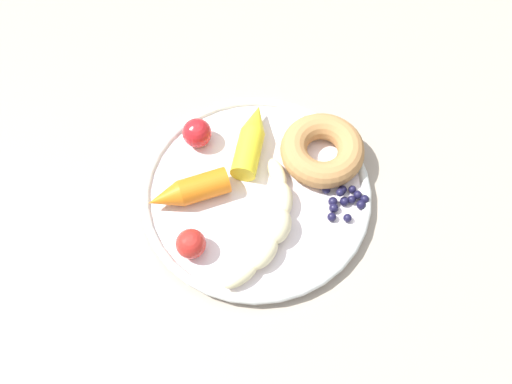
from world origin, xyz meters
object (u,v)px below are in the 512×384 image
Objects in this scene: plate at (256,193)px; carrot_yellow at (251,140)px; dining_table at (303,234)px; tomato_mid at (197,133)px; blueberry_pile at (344,199)px; carrot_orange at (188,191)px; donut at (322,150)px; banana at (271,225)px; tomato_near at (191,244)px.

plate is 2.93× the size of carrot_yellow.
dining_table is 29.29× the size of tomato_mid.
blueberry_pile is 1.58× the size of tomato_mid.
dining_table is at bearing -125.65° from carrot_orange.
tomato_mid is (0.11, 0.12, 0.00)m from donut.
carrot_yellow is at bearing 21.43° from blueberry_pile.
blueberry_pile is at bearing -125.20° from carrot_orange.
donut is 0.16m from tomato_mid.
banana is 1.41× the size of carrot_orange.
plate reaches higher than dining_table.
dining_table is 11.21× the size of carrot_yellow.
tomato_mid reaches higher than donut.
carrot_yellow is 0.14m from blueberry_pile.
banana is (-0.01, 0.06, 0.11)m from dining_table.
plate is at bearing 49.51° from blueberry_pile.
carrot_orange is at bearing 61.79° from plate.
plate is 7.66× the size of tomato_mid.
banana reaches higher than dining_table.
carrot_yellow is at bearing -130.21° from tomato_mid.
tomato_near is at bearing 152.30° from carrot_orange.
tomato_mid reaches higher than dining_table.
donut is (0.05, -0.11, 0.00)m from banana.
tomato_mid is at bearing 11.63° from plate.
tomato_mid is (0.05, 0.05, 0.00)m from carrot_yellow.
banana is 0.12m from donut.
carrot_orange is 1.07× the size of carrot_yellow.
donut is at bearing -48.75° from dining_table.
carrot_orange is at bearing 54.80° from blueberry_pile.
donut is at bearing -133.78° from carrot_yellow.
carrot_yellow is at bearing 46.22° from donut.
plate is 0.11m from tomato_mid.
banana is 0.12m from carrot_yellow.
blueberry_pile reaches higher than plate.
carrot_orange is 0.18m from donut.
carrot_orange is 0.98× the size of donut.
carrot_yellow is 0.09m from donut.
dining_table is 0.12m from plate.
carrot_orange is at bearing 142.13° from tomato_mid.
donut is 0.07m from blueberry_pile.
carrot_orange is 2.79× the size of tomato_mid.
tomato_mid is at bearing 30.76° from blueberry_pile.
blueberry_pile is at bearing -149.24° from tomato_mid.
carrot_yellow reaches higher than blueberry_pile.
banana is at bearing 158.42° from carrot_yellow.
banana is at bearing -146.77° from carrot_orange.
dining_table is 10.31× the size of donut.
plate is at bearing -13.64° from banana.
blueberry_pile reaches higher than dining_table.
dining_table is 0.13m from banana.
tomato_near is (-0.02, 0.20, 0.00)m from donut.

